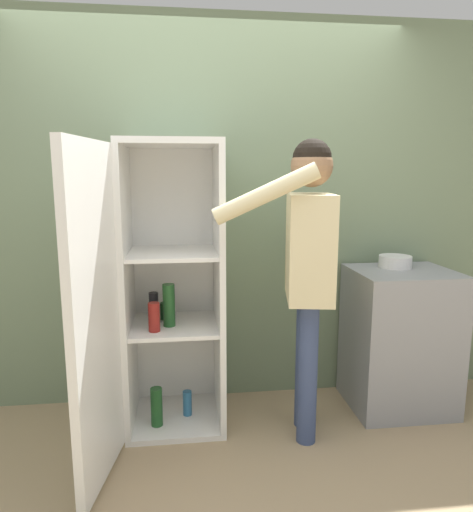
% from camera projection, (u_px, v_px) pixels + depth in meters
% --- Properties ---
extents(ground_plane, '(12.00, 12.00, 0.00)m').
position_uv_depth(ground_plane, '(227.00, 482.00, 2.32)').
color(ground_plane, tan).
extents(wall_back, '(7.00, 0.06, 2.55)m').
position_uv_depth(wall_back, '(211.00, 215.00, 3.06)').
color(wall_back, gray).
rests_on(wall_back, ground_plane).
extents(refrigerator, '(0.73, 1.14, 1.74)m').
position_uv_depth(refrigerator, '(158.00, 293.00, 2.68)').
color(refrigerator, white).
rests_on(refrigerator, ground_plane).
extents(person, '(0.73, 0.58, 1.74)m').
position_uv_depth(person, '(308.00, 253.00, 2.58)').
color(person, '#384770').
rests_on(person, ground_plane).
extents(counter, '(0.64, 0.55, 0.93)m').
position_uv_depth(counter, '(399.00, 339.00, 3.03)').
color(counter, gray).
rests_on(counter, ground_plane).
extents(bowl, '(0.21, 0.21, 0.08)m').
position_uv_depth(bowl, '(395.00, 262.00, 3.03)').
color(bowl, white).
rests_on(bowl, counter).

